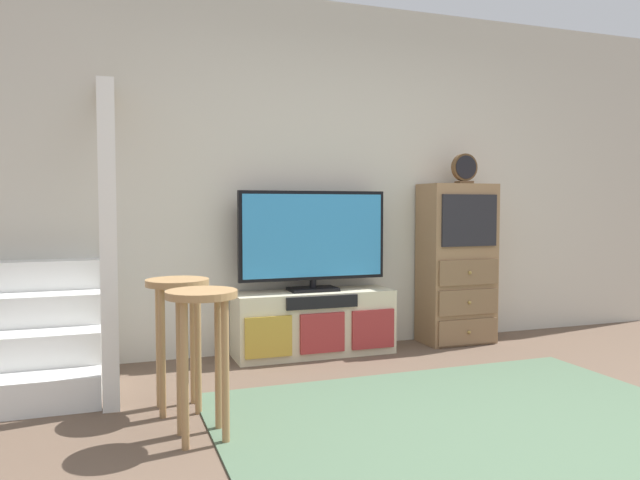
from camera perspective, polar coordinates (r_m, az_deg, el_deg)
name	(u,v)px	position (r m, az deg, el deg)	size (l,w,h in m)	color
ground_plane	(548,468)	(2.92, 20.73, -19.54)	(20.00, 20.00, 0.00)	brown
back_wall	(339,177)	(4.84, 1.78, 5.98)	(6.40, 0.12, 2.70)	beige
area_rug	(468,420)	(3.36, 13.84, -16.19)	(2.60, 1.80, 0.01)	#4C664C
media_console	(314,323)	(4.56, -0.56, -7.86)	(1.20, 0.38, 0.48)	beige
television	(313,238)	(4.51, -0.66, 0.20)	(1.14, 0.22, 0.75)	black
side_cabinet	(457,264)	(5.05, 12.82, -2.20)	(0.58, 0.38, 1.30)	#93704C
desk_clock	(464,169)	(5.05, 13.51, 6.57)	(0.22, 0.08, 0.25)	#4C3823
staircase	(30,322)	(4.34, -25.78, -7.03)	(1.00, 1.36, 2.20)	white
bar_stool_near	(202,329)	(2.94, -11.12, -8.28)	(0.34, 0.34, 0.72)	#A37A4C
bar_stool_far	(178,313)	(3.39, -13.31, -6.76)	(0.34, 0.34, 0.72)	#A37A4C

